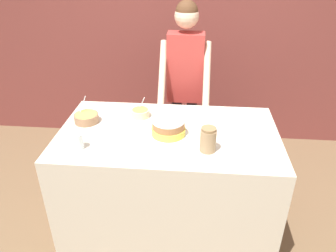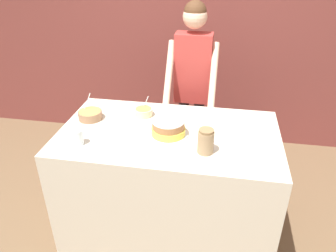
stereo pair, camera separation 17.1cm
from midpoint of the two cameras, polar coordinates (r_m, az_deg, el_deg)
wall_back at (r=3.78m, az=5.78°, el=15.94°), size 10.00×0.05×2.60m
counter at (r=2.69m, az=1.97°, el=-9.74°), size 1.62×0.94×0.94m
person_baker at (r=3.07m, az=5.93°, el=8.90°), size 0.45×0.47×1.75m
cake at (r=2.35m, az=2.16°, el=-0.43°), size 0.28×0.28×0.12m
frosting_bowl_yellow at (r=2.63m, az=-11.60°, el=1.92°), size 0.19×0.19×0.19m
frosting_bowl_olive at (r=2.63m, az=-2.43°, el=2.48°), size 0.15×0.15×0.15m
drinking_glass at (r=2.31m, az=-13.36°, el=-1.96°), size 0.07×0.07×0.11m
ceramic_plate at (r=2.22m, az=16.59°, el=-5.31°), size 0.21×0.21×0.01m
stoneware_jar at (r=2.17m, az=8.85°, el=-2.70°), size 0.11×0.11×0.17m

